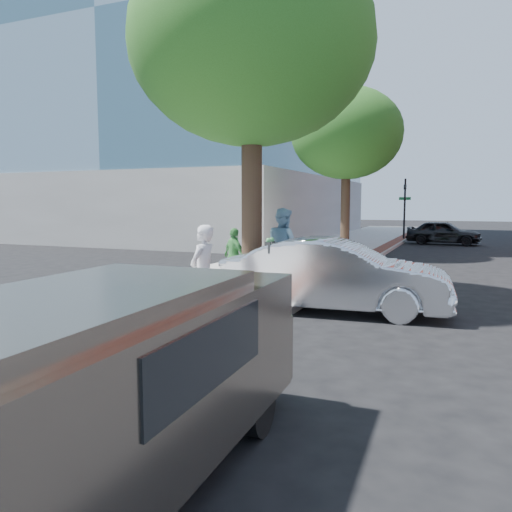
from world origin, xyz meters
The scene contains 16 objects.
ground centered at (0.00, 0.00, 0.00)m, with size 120.00×120.00×0.00m, color black.
sidewalk centered at (-1.50, 8.00, 0.07)m, with size 5.00×60.00×0.15m, color #9E9991.
brick_strip centered at (0.70, 8.00, 0.15)m, with size 0.60×60.00×0.01m, color brown.
curb centered at (1.05, 8.00, 0.07)m, with size 0.10×60.00×0.15m, color gray.
office_tower centered at (-13.00, 22.00, 12.00)m, with size 18.00×22.00×24.00m, color slate.
office_base centered at (-13.00, 22.00, 2.00)m, with size 18.20×22.20×4.00m, color gray.
signal_near centered at (0.90, 22.00, 2.25)m, with size 0.70×0.15×3.80m.
tree_near centered at (-0.60, 1.90, 6.17)m, with size 6.00×6.00×8.51m.
tree_far centered at (-0.50, 12.00, 5.30)m, with size 4.80×4.80×7.14m.
parking_meter centered at (0.63, 0.00, 1.21)m, with size 0.12×0.32×1.47m.
person_gray centered at (-0.12, -1.53, 1.05)m, with size 0.65×0.43×1.79m, color silver.
person_officer centered at (-0.10, 2.87, 1.18)m, with size 1.00×0.78×2.06m, color #88B5D3.
person_green centered at (-1.37, 2.49, 0.91)m, with size 0.89×0.37×1.52m, color #45984A.
sedan_silver centered at (1.85, 0.77, 0.79)m, with size 1.67×4.80×1.58m, color silver.
bg_car centered at (3.25, 20.26, 0.68)m, with size 1.60×3.98×1.36m, color black.
van centered at (1.79, -6.52, 0.93)m, with size 1.91×4.68×1.70m.
Camera 1 is at (4.39, -9.68, 2.35)m, focal length 35.00 mm.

